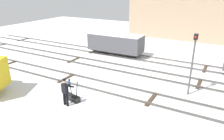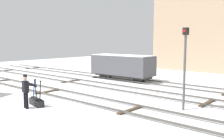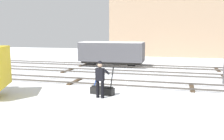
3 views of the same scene
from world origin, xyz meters
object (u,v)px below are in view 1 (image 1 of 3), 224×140
at_px(rail_worker, 65,90).
at_px(signal_post, 193,59).
at_px(switch_lever_frame, 72,97).
at_px(freight_car_far_end, 116,43).

bearing_deg(rail_worker, signal_post, 49.10).
bearing_deg(switch_lever_frame, rail_worker, -70.99).
bearing_deg(freight_car_far_end, signal_post, -34.50).
bearing_deg(freight_car_far_end, switch_lever_frame, -78.54).
height_order(rail_worker, signal_post, signal_post).
relative_size(switch_lever_frame, freight_car_far_end, 0.25).
xyz_separation_m(switch_lever_frame, rail_worker, (0.10, -0.65, 0.77)).
xyz_separation_m(rail_worker, freight_car_far_end, (-2.30, 10.74, 0.28)).
distance_m(rail_worker, signal_post, 8.17).
xyz_separation_m(rail_worker, signal_post, (6.26, 5.04, 1.49)).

